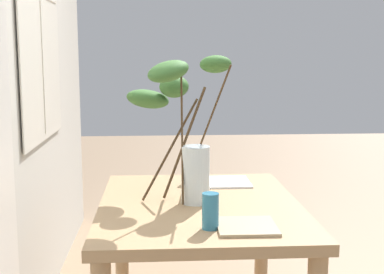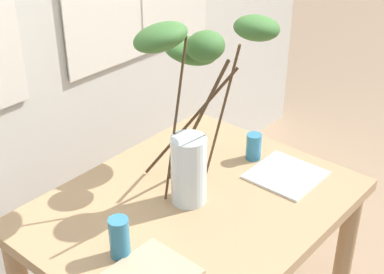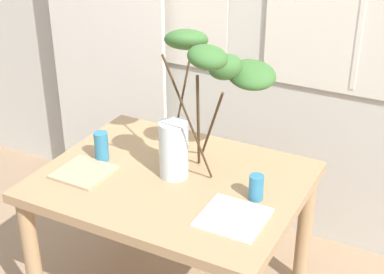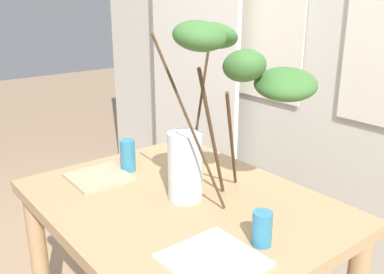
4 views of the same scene
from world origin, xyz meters
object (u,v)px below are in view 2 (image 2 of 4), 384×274
Objects in this scene: plate_square_right at (286,175)px; plate_square_left at (153,274)px; drinking_glass_blue_left at (120,238)px; drinking_glass_blue_right at (254,147)px; dining_table at (193,224)px; vase_with_branches at (194,87)px.

plate_square_left is at bearing 179.15° from plate_square_right.
drinking_glass_blue_right is at bearing 1.64° from drinking_glass_blue_left.
plate_square_right reaches higher than dining_table.
plate_square_left is (-0.80, -0.17, -0.05)m from drinking_glass_blue_right.
drinking_glass_blue_right is (0.41, 0.01, 0.17)m from dining_table.
plate_square_right is at bearing -0.85° from plate_square_left.
dining_table is 0.43m from drinking_glass_blue_left.
vase_with_branches reaches higher than drinking_glass_blue_left.
vase_with_branches is at bearing 164.19° from drinking_glass_blue_right.
plate_square_left reaches higher than dining_table.
dining_table is 8.15× the size of drinking_glass_blue_left.
drinking_glass_blue_right is at bearing 81.48° from plate_square_right.
vase_with_branches is at bearing 38.83° from dining_table.
plate_square_left is at bearing -90.20° from drinking_glass_blue_left.
vase_with_branches is at bearing 26.92° from plate_square_left.
drinking_glass_blue_right reaches higher than plate_square_right.
dining_table is at bearing -178.66° from drinking_glass_blue_right.
drinking_glass_blue_left is 0.80m from drinking_glass_blue_right.
plate_square_right is at bearing -11.70° from drinking_glass_blue_left.
dining_table is 10.39× the size of drinking_glass_blue_right.
dining_table is 0.44m from plate_square_right.
plate_square_right is at bearing -98.52° from drinking_glass_blue_right.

